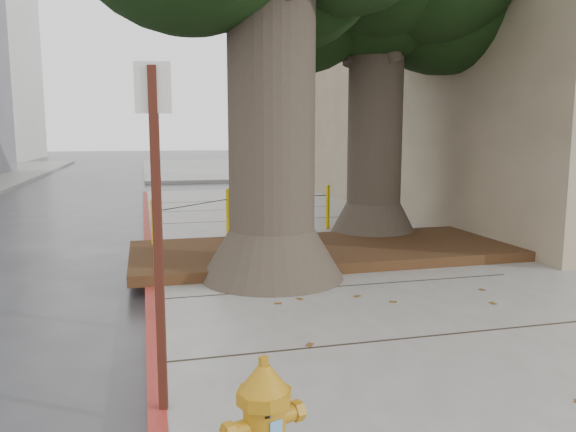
{
  "coord_description": "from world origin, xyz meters",
  "views": [
    {
      "loc": [
        -2.03,
        -4.91,
        2.18
      ],
      "look_at": [
        -0.19,
        2.22,
        1.1
      ],
      "focal_mm": 35.0,
      "sensor_mm": 36.0,
      "label": 1
    }
  ],
  "objects_px": {
    "fire_hydrant": "(265,430)",
    "car_red": "(394,168)",
    "car_silver": "(307,172)",
    "signpost": "(157,220)"
  },
  "relations": [
    {
      "from": "fire_hydrant",
      "to": "car_red",
      "type": "relative_size",
      "value": 0.22
    },
    {
      "from": "car_silver",
      "to": "car_red",
      "type": "relative_size",
      "value": 0.89
    },
    {
      "from": "car_silver",
      "to": "signpost",
      "type": "bearing_deg",
      "value": 156.73
    },
    {
      "from": "fire_hydrant",
      "to": "car_silver",
      "type": "height_order",
      "value": "car_silver"
    },
    {
      "from": "car_silver",
      "to": "car_red",
      "type": "xyz_separation_m",
      "value": [
        4.36,
        0.88,
        0.05
      ]
    },
    {
      "from": "fire_hydrant",
      "to": "car_red",
      "type": "xyz_separation_m",
      "value": [
        10.42,
        20.59,
        0.07
      ]
    },
    {
      "from": "signpost",
      "to": "car_red",
      "type": "bearing_deg",
      "value": 72.34
    },
    {
      "from": "fire_hydrant",
      "to": "car_silver",
      "type": "relative_size",
      "value": 0.25
    },
    {
      "from": "fire_hydrant",
      "to": "car_red",
      "type": "bearing_deg",
      "value": 43.44
    },
    {
      "from": "car_red",
      "to": "signpost",
      "type": "bearing_deg",
      "value": 148.31
    }
  ]
}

